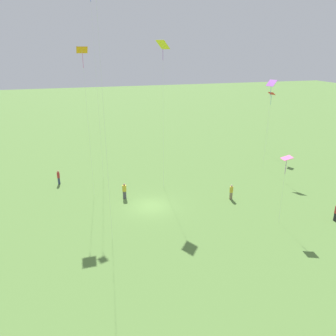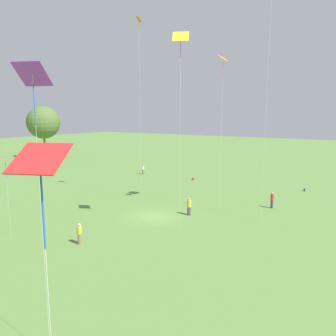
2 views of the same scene
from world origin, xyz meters
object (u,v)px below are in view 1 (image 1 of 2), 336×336
at_px(person_3, 59,177).
at_px(person_4, 336,212).
at_px(kite_8, 92,12).
at_px(kite_2, 82,56).
at_px(kite_0, 163,49).
at_px(kite_5, 96,3).
at_px(kite_4, 287,160).
at_px(kite_7, 271,96).
at_px(person_2, 124,191).
at_px(person_1, 231,192).
at_px(kite_6, 271,86).

distance_m(person_3, person_4, 31.27).
bearing_deg(kite_8, kite_2, 92.10).
relative_size(kite_0, kite_2, 1.04).
height_order(person_3, kite_5, kite_5).
xyz_separation_m(kite_4, kite_7, (-11.36, -20.40, 2.70)).
bearing_deg(person_3, kite_5, -18.80).
distance_m(kite_4, kite_5, 20.21).
xyz_separation_m(person_2, kite_2, (3.23, -1.91, 14.23)).
bearing_deg(kite_4, kite_7, -154.01).
xyz_separation_m(person_1, kite_2, (14.60, -5.48, 14.26)).
height_order(person_4, kite_5, kite_5).
distance_m(person_1, kite_0, 17.09).
bearing_deg(kite_4, person_3, -72.88).
distance_m(person_4, kite_4, 7.83).
relative_size(kite_2, kite_6, 1.33).
height_order(kite_4, kite_6, kite_6).
relative_size(person_4, kite_8, 0.08).
height_order(kite_5, kite_6, kite_5).
bearing_deg(person_1, kite_4, -155.10).
xyz_separation_m(kite_6, kite_7, (-4.12, -5.87, -2.22)).
bearing_deg(person_4, kite_2, 83.39).
bearing_deg(kite_2, kite_5, 138.83).
bearing_deg(person_1, person_2, 78.74).
bearing_deg(kite_5, person_4, 158.53).
distance_m(person_2, kite_2, 14.72).
distance_m(person_1, person_2, 11.91).
xyz_separation_m(person_1, person_3, (18.51, -9.98, 0.06)).
bearing_deg(kite_0, kite_4, -126.92).
relative_size(person_4, kite_0, 0.11).
bearing_deg(kite_7, kite_5, 145.90).
distance_m(person_3, kite_0, 19.76).
bearing_deg(kite_2, person_2, -166.31).
bearing_deg(person_1, kite_5, 114.04).
relative_size(person_1, kite_8, 0.08).
bearing_deg(kite_2, person_3, -4.77).
xyz_separation_m(person_4, kite_4, (5.48, -1.25, 5.46)).
bearing_deg(kite_5, kite_4, 160.35).
height_order(kite_4, kite_7, kite_7).
bearing_deg(person_3, person_1, 24.79).
distance_m(person_4, kite_7, 23.87).
distance_m(person_1, person_4, 10.50).
xyz_separation_m(kite_5, kite_7, (-27.22, -18.78, -9.73)).
bearing_deg(kite_5, kite_2, -99.23).
height_order(person_2, kite_5, kite_5).
relative_size(person_3, kite_2, 0.11).
height_order(kite_2, kite_7, kite_2).
height_order(person_1, kite_5, kite_5).
bearing_deg(kite_0, person_2, 127.72).
relative_size(kite_2, kite_8, 0.73).
relative_size(person_2, kite_0, 0.11).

